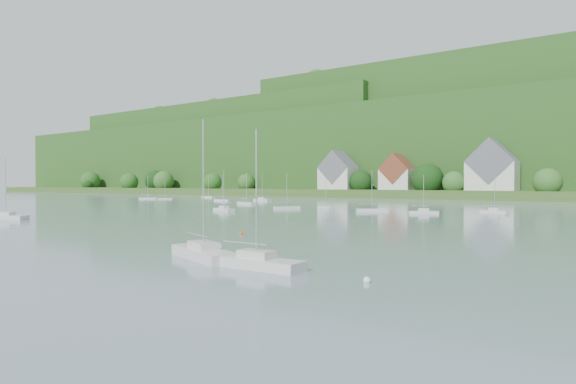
{
  "coord_description": "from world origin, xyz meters",
  "views": [
    {
      "loc": [
        43.68,
        9.75,
        5.39
      ],
      "look_at": [
        -1.95,
        75.0,
        4.0
      ],
      "focal_mm": 30.45,
      "sensor_mm": 36.0,
      "label": 1
    }
  ],
  "objects": [
    {
      "name": "far_sailboat_cluster",
      "position": [
        2.43,
        116.36,
        0.37
      ],
      "size": [
        205.53,
        69.48,
        8.71
      ],
      "color": "silver",
      "rests_on": "ground"
    },
    {
      "name": "forested_ridge",
      "position": [
        0.39,
        268.57,
        22.89
      ],
      "size": [
        620.0,
        181.22,
        69.89
      ],
      "color": "#1B4114",
      "rests_on": "ground"
    },
    {
      "name": "far_shore_strip",
      "position": [
        0.0,
        200.0,
        1.5
      ],
      "size": [
        600.0,
        60.0,
        3.0
      ],
      "primitive_type": "cube",
      "color": "#33521E",
      "rests_on": "ground"
    },
    {
      "name": "mooring_buoy_2",
      "position": [
        17.16,
        37.02,
        0.0
      ],
      "size": [
        0.5,
        0.5,
        0.5
      ],
      "primitive_type": "sphere",
      "color": "#F55507",
      "rests_on": "ground"
    },
    {
      "name": "mooring_buoy_5",
      "position": [
        -38.73,
        49.44,
        0.0
      ],
      "size": [
        0.38,
        0.38,
        0.38
      ],
      "primitive_type": "sphere",
      "color": "#F55507",
      "rests_on": "ground"
    },
    {
      "name": "village_building_0",
      "position": [
        -55.0,
        187.0,
        9.51
      ],
      "size": [
        14.0,
        10.4,
        16.0
      ],
      "color": "silver",
      "rests_on": "far_shore_strip"
    },
    {
      "name": "near_sailboat_6",
      "position": [
        -32.49,
        45.17,
        0.47
      ],
      "size": [
        7.0,
        4.2,
        9.14
      ],
      "rotation": [
        0.0,
        0.0,
        0.37
      ],
      "color": "silver",
      "rests_on": "ground"
    },
    {
      "name": "mooring_buoy_4",
      "position": [
        32.05,
        33.88,
        0.0
      ],
      "size": [
        0.42,
        0.42,
        0.42
      ],
      "primitive_type": "sphere",
      "color": "white",
      "rests_on": "ground"
    },
    {
      "name": "village_building_2",
      "position": [
        5.0,
        188.0,
        10.27
      ],
      "size": [
        16.0,
        11.44,
        18.0
      ],
      "color": "silver",
      "rests_on": "far_shore_strip"
    },
    {
      "name": "mooring_buoy_3",
      "position": [
        10.06,
        49.19,
        0.0
      ],
      "size": [
        0.38,
        0.38,
        0.38
      ],
      "primitive_type": "sphere",
      "color": "#F55507",
      "rests_on": "ground"
    },
    {
      "name": "village_building_1",
      "position": [
        -30.0,
        189.0,
        8.75
      ],
      "size": [
        12.0,
        9.36,
        14.0
      ],
      "color": "silver",
      "rests_on": "far_shore_strip"
    },
    {
      "name": "near_sailboat_3",
      "position": [
        24.35,
        33.9,
        0.46
      ],
      "size": [
        6.54,
        1.85,
        8.81
      ],
      "rotation": [
        0.0,
        0.0,
        0.0
      ],
      "color": "silver",
      "rests_on": "ground"
    },
    {
      "name": "near_sailboat_4",
      "position": [
        18.81,
        34.78,
        0.49
      ],
      "size": [
        7.62,
        4.66,
        9.96
      ],
      "rotation": [
        0.0,
        0.0,
        -0.38
      ],
      "color": "silver",
      "rests_on": "ground"
    },
    {
      "name": "mooring_buoy_1",
      "position": [
        15.88,
        39.63,
        0.0
      ],
      "size": [
        0.39,
        0.39,
        0.39
      ],
      "primitive_type": "sphere",
      "color": "white",
      "rests_on": "ground"
    }
  ]
}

